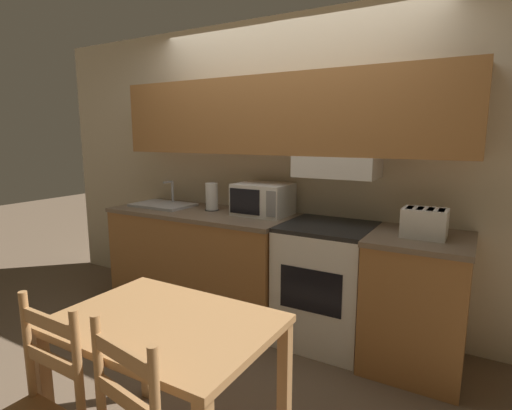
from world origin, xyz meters
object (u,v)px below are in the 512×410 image
(paper_towel_roll, at_px, (212,197))
(microwave, at_px, (263,199))
(stove_range, at_px, (326,283))
(toaster, at_px, (424,223))
(sink_basin, at_px, (163,204))
(dining_table, at_px, (165,342))

(paper_towel_roll, bearing_deg, microwave, 6.38)
(stove_range, bearing_deg, paper_towel_roll, 177.73)
(stove_range, xyz_separation_m, toaster, (0.67, -0.03, 0.56))
(microwave, height_order, sink_basin, microwave)
(stove_range, height_order, dining_table, stove_range)
(microwave, bearing_deg, toaster, -5.63)
(microwave, relative_size, dining_table, 0.45)
(stove_range, height_order, paper_towel_roll, paper_towel_roll)
(sink_basin, bearing_deg, dining_table, -47.00)
(stove_range, relative_size, toaster, 3.22)
(toaster, distance_m, dining_table, 1.78)
(stove_range, height_order, microwave, microwave)
(stove_range, distance_m, microwave, 0.85)
(toaster, height_order, dining_table, toaster)
(paper_towel_roll, xyz_separation_m, dining_table, (0.87, -1.55, -0.41))
(paper_towel_roll, distance_m, dining_table, 1.82)
(dining_table, bearing_deg, toaster, 58.70)
(stove_range, bearing_deg, toaster, -2.35)
(paper_towel_roll, bearing_deg, toaster, -2.30)
(stove_range, height_order, sink_basin, sink_basin)
(toaster, relative_size, sink_basin, 0.51)
(paper_towel_roll, relative_size, dining_table, 0.24)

